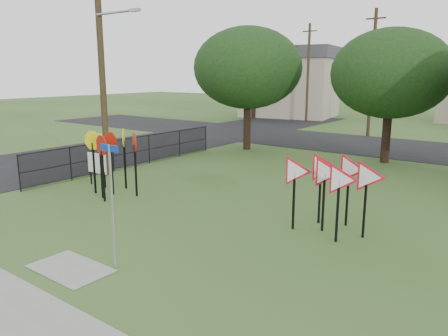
{
  "coord_description": "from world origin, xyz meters",
  "views": [
    {
      "loc": [
        8.75,
        -7.92,
        4.59
      ],
      "look_at": [
        0.53,
        3.0,
        1.6
      ],
      "focal_mm": 35.0,
      "sensor_mm": 36.0,
      "label": 1
    }
  ],
  "objects_px": {
    "stop_sign_cluster": "(111,148)",
    "yield_sign_cluster": "(332,176)",
    "info_board": "(97,164)",
    "street_name_sign": "(112,199)"
  },
  "relations": [
    {
      "from": "yield_sign_cluster",
      "to": "stop_sign_cluster",
      "type": "bearing_deg",
      "value": -170.78
    },
    {
      "from": "stop_sign_cluster",
      "to": "info_board",
      "type": "height_order",
      "value": "stop_sign_cluster"
    },
    {
      "from": "stop_sign_cluster",
      "to": "street_name_sign",
      "type": "bearing_deg",
      "value": -38.59
    },
    {
      "from": "street_name_sign",
      "to": "yield_sign_cluster",
      "type": "xyz_separation_m",
      "value": [
        3.06,
        5.45,
        -0.04
      ]
    },
    {
      "from": "stop_sign_cluster",
      "to": "yield_sign_cluster",
      "type": "distance_m",
      "value": 8.32
    },
    {
      "from": "street_name_sign",
      "to": "stop_sign_cluster",
      "type": "xyz_separation_m",
      "value": [
        -5.15,
        4.11,
        0.1
      ]
    },
    {
      "from": "street_name_sign",
      "to": "stop_sign_cluster",
      "type": "distance_m",
      "value": 6.59
    },
    {
      "from": "street_name_sign",
      "to": "info_board",
      "type": "height_order",
      "value": "street_name_sign"
    },
    {
      "from": "yield_sign_cluster",
      "to": "info_board",
      "type": "distance_m",
      "value": 9.89
    },
    {
      "from": "stop_sign_cluster",
      "to": "info_board",
      "type": "distance_m",
      "value": 1.92
    }
  ]
}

